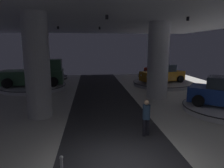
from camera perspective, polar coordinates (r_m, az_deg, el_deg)
column_right at (r=15.18m, az=12.87°, el=6.40°), size 1.52×1.52×5.50m
column_left at (r=11.31m, az=-20.37°, el=4.69°), size 1.30×1.30×5.50m
display_platform_far_right at (r=20.52m, az=13.88°, el=0.15°), size 5.62×5.62×0.34m
display_car_far_right at (r=20.40m, az=14.06°, el=2.69°), size 4.55×3.19×1.71m
display_platform_deep_left at (r=25.13m, az=-18.04°, el=1.75°), size 4.96×4.96×0.30m
display_car_deep_left at (r=25.05m, az=-18.15°, el=3.79°), size 2.56×4.37×1.71m
display_platform_far_left at (r=19.68m, az=-21.24°, el=-0.70°), size 5.68×5.68×0.34m
pickup_truck_far_left at (r=19.45m, az=-20.52°, el=2.46°), size 5.43×2.95×2.30m
display_platform_deep_right at (r=26.47m, az=12.23°, el=2.36°), size 4.60×4.60×0.22m
display_car_deep_right at (r=26.33m, az=12.29°, el=4.20°), size 3.82×4.50×1.71m
visitor_walking_near at (r=8.73m, az=9.67°, el=-8.77°), size 0.32×0.32×1.59m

